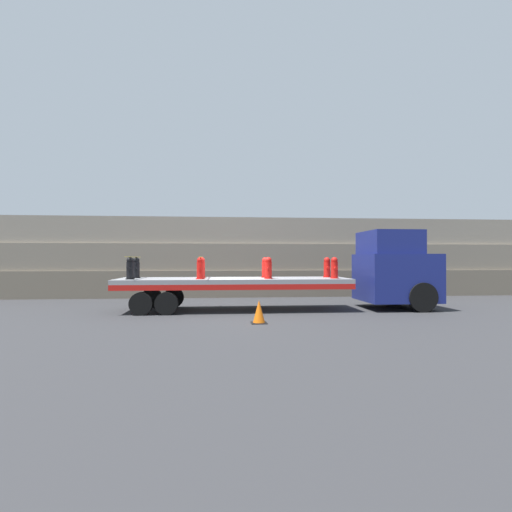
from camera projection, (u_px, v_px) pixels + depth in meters
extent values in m
plane|color=#2D2D30|center=(234.00, 310.00, 15.45)|extent=(120.00, 120.00, 0.00)
cube|color=#706656|center=(230.00, 282.00, 21.93)|extent=(60.00, 3.00, 1.39)
cube|color=gray|center=(230.00, 257.00, 22.09)|extent=(60.00, 3.00, 1.39)
cube|color=gray|center=(230.00, 232.00, 22.25)|extent=(60.00, 3.00, 1.39)
cube|color=navy|center=(396.00, 277.00, 16.04)|extent=(2.76, 2.57, 1.88)
cube|color=navy|center=(389.00, 243.00, 16.03)|extent=(1.93, 2.36, 0.92)
cube|color=black|center=(414.00, 268.00, 16.11)|extent=(1.10, 2.26, 1.05)
cylinder|color=black|center=(422.00, 297.00, 14.87)|extent=(1.11, 0.28, 1.11)
cylinder|color=black|center=(394.00, 292.00, 17.29)|extent=(1.11, 0.28, 1.11)
cube|color=gray|center=(234.00, 280.00, 15.46)|extent=(8.85, 2.40, 0.17)
cube|color=red|center=(235.00, 287.00, 14.30)|extent=(8.85, 0.08, 0.20)
cube|color=red|center=(233.00, 283.00, 16.61)|extent=(8.85, 0.08, 0.20)
cylinder|color=black|center=(167.00, 303.00, 14.13)|extent=(0.81, 0.30, 0.81)
cylinder|color=black|center=(174.00, 297.00, 16.33)|extent=(0.81, 0.30, 0.81)
cylinder|color=black|center=(141.00, 304.00, 14.05)|extent=(0.81, 0.30, 0.81)
cylinder|color=black|center=(152.00, 298.00, 16.25)|extent=(0.81, 0.30, 0.81)
cylinder|color=black|center=(130.00, 279.00, 14.59)|extent=(0.33, 0.33, 0.03)
cylinder|color=black|center=(130.00, 271.00, 14.59)|extent=(0.27, 0.27, 0.63)
sphere|color=black|center=(130.00, 260.00, 14.59)|extent=(0.25, 0.25, 0.25)
cylinder|color=black|center=(129.00, 269.00, 14.39)|extent=(0.12, 0.13, 0.12)
cylinder|color=black|center=(131.00, 268.00, 14.79)|extent=(0.12, 0.13, 0.12)
cylinder|color=black|center=(136.00, 278.00, 15.64)|extent=(0.33, 0.33, 0.03)
cylinder|color=black|center=(136.00, 270.00, 15.64)|extent=(0.27, 0.27, 0.63)
sphere|color=black|center=(136.00, 260.00, 15.64)|extent=(0.25, 0.25, 0.25)
cylinder|color=black|center=(135.00, 268.00, 15.44)|extent=(0.12, 0.13, 0.12)
cylinder|color=black|center=(137.00, 268.00, 15.84)|extent=(0.12, 0.13, 0.12)
cylinder|color=red|center=(200.00, 279.00, 14.82)|extent=(0.33, 0.33, 0.03)
cylinder|color=red|center=(200.00, 270.00, 14.82)|extent=(0.27, 0.27, 0.63)
sphere|color=red|center=(200.00, 260.00, 14.82)|extent=(0.25, 0.25, 0.25)
cylinder|color=red|center=(200.00, 269.00, 14.62)|extent=(0.12, 0.13, 0.12)
cylinder|color=red|center=(201.00, 268.00, 15.02)|extent=(0.12, 0.13, 0.12)
cylinder|color=red|center=(202.00, 277.00, 15.87)|extent=(0.33, 0.33, 0.03)
cylinder|color=red|center=(202.00, 270.00, 15.87)|extent=(0.27, 0.27, 0.63)
sphere|color=red|center=(202.00, 260.00, 15.87)|extent=(0.25, 0.25, 0.25)
cylinder|color=red|center=(201.00, 268.00, 15.67)|extent=(0.12, 0.13, 0.12)
cylinder|color=red|center=(202.00, 268.00, 16.07)|extent=(0.12, 0.13, 0.12)
cylinder|color=red|center=(268.00, 278.00, 15.04)|extent=(0.33, 0.33, 0.03)
cylinder|color=red|center=(268.00, 270.00, 15.05)|extent=(0.27, 0.27, 0.63)
sphere|color=red|center=(268.00, 260.00, 15.05)|extent=(0.25, 0.25, 0.25)
cylinder|color=red|center=(269.00, 268.00, 14.85)|extent=(0.12, 0.13, 0.12)
cylinder|color=red|center=(268.00, 268.00, 15.25)|extent=(0.12, 0.13, 0.12)
cylinder|color=red|center=(265.00, 277.00, 16.10)|extent=(0.33, 0.33, 0.03)
cylinder|color=red|center=(265.00, 270.00, 16.10)|extent=(0.27, 0.27, 0.63)
sphere|color=red|center=(265.00, 260.00, 16.10)|extent=(0.25, 0.25, 0.25)
cylinder|color=red|center=(266.00, 268.00, 15.90)|extent=(0.12, 0.13, 0.12)
cylinder|color=red|center=(265.00, 268.00, 16.30)|extent=(0.12, 0.13, 0.12)
cylinder|color=red|center=(334.00, 278.00, 15.27)|extent=(0.33, 0.33, 0.03)
cylinder|color=red|center=(334.00, 270.00, 15.28)|extent=(0.27, 0.27, 0.63)
sphere|color=red|center=(334.00, 260.00, 15.28)|extent=(0.25, 0.25, 0.25)
cylinder|color=red|center=(336.00, 268.00, 15.08)|extent=(0.12, 0.13, 0.12)
cylinder|color=red|center=(333.00, 268.00, 15.48)|extent=(0.12, 0.13, 0.12)
cylinder|color=red|center=(327.00, 277.00, 16.33)|extent=(0.33, 0.33, 0.03)
cylinder|color=red|center=(327.00, 269.00, 16.33)|extent=(0.27, 0.27, 0.63)
sphere|color=red|center=(327.00, 260.00, 16.33)|extent=(0.25, 0.25, 0.25)
cylinder|color=red|center=(328.00, 268.00, 16.13)|extent=(0.12, 0.13, 0.12)
cylinder|color=red|center=(326.00, 267.00, 16.53)|extent=(0.12, 0.13, 0.12)
cube|color=yellow|center=(133.00, 257.00, 15.12)|extent=(0.05, 2.60, 0.01)
cube|color=yellow|center=(201.00, 257.00, 15.35)|extent=(0.05, 2.60, 0.01)
cube|color=black|center=(259.00, 323.00, 12.29)|extent=(0.49, 0.49, 0.03)
cone|color=orange|center=(259.00, 311.00, 12.29)|extent=(0.37, 0.37, 0.70)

